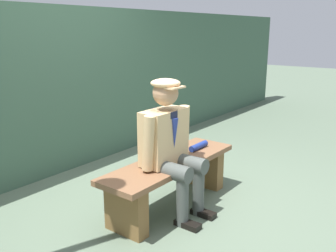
% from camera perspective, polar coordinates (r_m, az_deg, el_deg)
% --- Properties ---
extents(ground_plane, '(30.00, 30.00, 0.00)m').
position_cam_1_polar(ground_plane, '(3.76, 0.40, -12.17)').
color(ground_plane, '#5B6D58').
extents(bench, '(1.60, 0.47, 0.48)m').
position_cam_1_polar(bench, '(3.63, 0.41, -7.60)').
color(bench, brown).
rests_on(bench, ground).
extents(seated_man, '(0.64, 0.62, 1.28)m').
position_cam_1_polar(seated_man, '(3.38, 0.28, -2.28)').
color(seated_man, '#D6B27D').
rests_on(seated_man, ground).
extents(rolled_magazine, '(0.28, 0.07, 0.06)m').
position_cam_1_polar(rolled_magazine, '(3.90, 4.74, -3.10)').
color(rolled_magazine, navy).
rests_on(rolled_magazine, bench).
extents(stadium_wall, '(12.00, 0.24, 1.97)m').
position_cam_1_polar(stadium_wall, '(4.65, -16.69, 5.24)').
color(stadium_wall, '#3D5C48').
rests_on(stadium_wall, ground).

